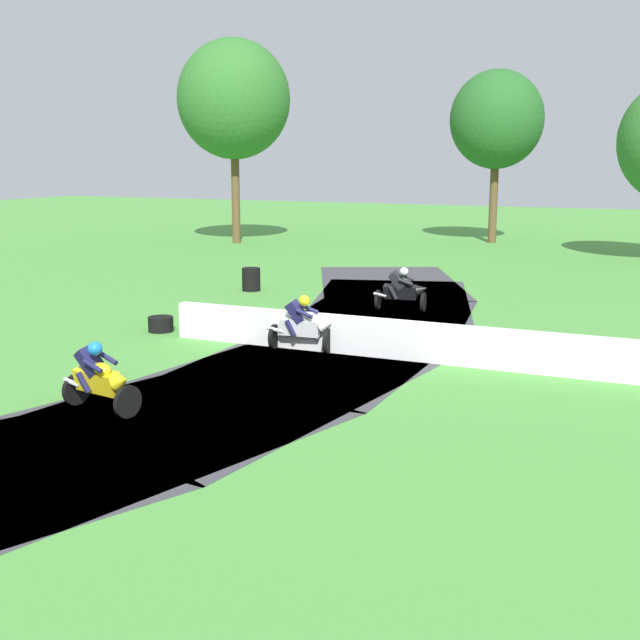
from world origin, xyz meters
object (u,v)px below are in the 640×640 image
Objects in this scene: motorcycle_lead_yellow at (100,378)px; tire_stack_mid_b at (251,279)px; motorcycle_chase_white at (303,325)px; motorcycle_trailing_black at (403,290)px; tire_stack_mid_a at (161,324)px.

tire_stack_mid_b is at bearing 107.59° from motorcycle_lead_yellow.
motorcycle_chase_white reaches higher than motorcycle_trailing_black.
tire_stack_mid_b is (-1.07, 6.94, 0.20)m from tire_stack_mid_a.
motorcycle_lead_yellow is at bearing -98.73° from motorcycle_trailing_black.
motorcycle_chase_white is (1.32, 5.84, 0.01)m from motorcycle_lead_yellow.
tire_stack_mid_a is at bearing 116.31° from motorcycle_lead_yellow.
tire_stack_mid_a is (-4.96, -5.47, -0.45)m from motorcycle_trailing_black.
motorcycle_trailing_black is 7.39m from tire_stack_mid_a.
tire_stack_mid_b is at bearing 126.60° from motorcycle_chase_white.
tire_stack_mid_b is at bearing 166.26° from motorcycle_trailing_black.
motorcycle_lead_yellow is 2.13× the size of tire_stack_mid_b.
motorcycle_trailing_black is (0.49, 5.98, -0.01)m from motorcycle_chase_white.
motorcycle_lead_yellow is 13.95m from tire_stack_mid_b.
tire_stack_mid_a is at bearing -81.21° from tire_stack_mid_b.
motorcycle_lead_yellow is 5.99m from motorcycle_chase_white.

